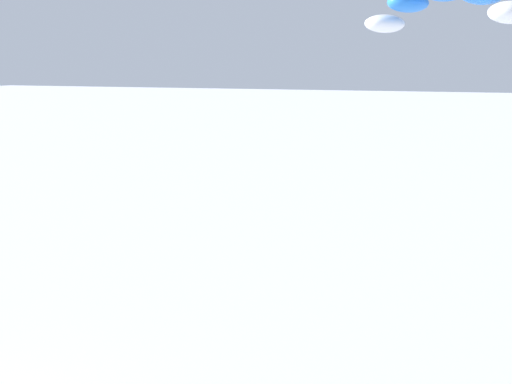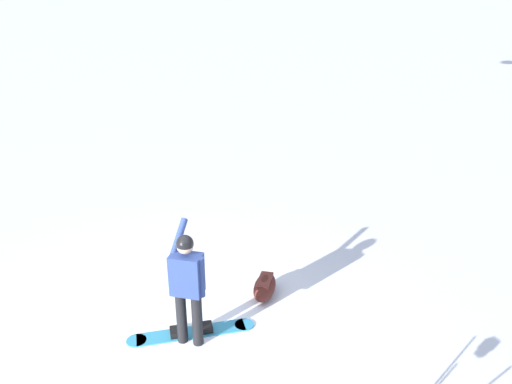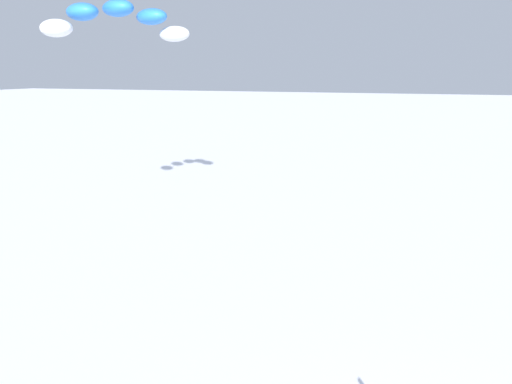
% 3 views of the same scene
% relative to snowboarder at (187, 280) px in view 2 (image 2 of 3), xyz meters
% --- Properties ---
extents(ground_plane, '(300.00, 300.00, 0.00)m').
position_rel_snowboarder_xyz_m(ground_plane, '(-0.11, 0.35, -0.97)').
color(ground_plane, white).
extents(snowboarder, '(0.75, 0.48, 1.63)m').
position_rel_snowboarder_xyz_m(snowboarder, '(0.00, 0.00, 0.00)').
color(snowboarder, black).
rests_on(snowboarder, ground_plane).
extents(snowboard, '(0.46, 1.75, 0.10)m').
position_rel_snowboarder_xyz_m(snowboard, '(0.17, -0.05, -0.94)').
color(snowboard, teal).
rests_on(snowboard, ground_plane).
extents(gear_bag_large, '(0.74, 0.64, 0.33)m').
position_rel_snowboarder_xyz_m(gear_bag_large, '(0.64, -1.32, -0.80)').
color(gear_bag_large, '#4C1E19').
rests_on(gear_bag_large, ground_plane).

